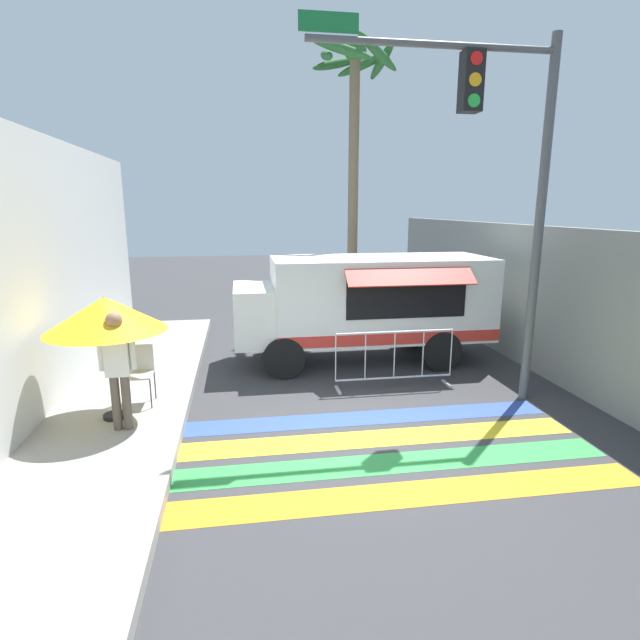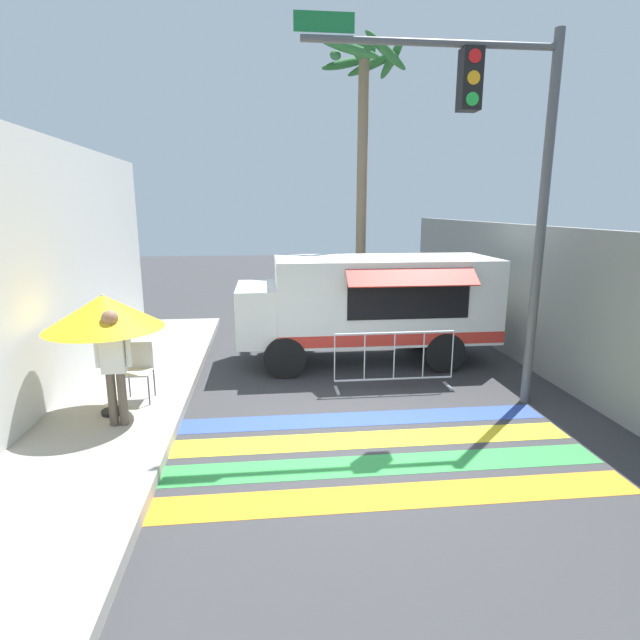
# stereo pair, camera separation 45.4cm
# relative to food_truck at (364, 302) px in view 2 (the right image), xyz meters

# --- Properties ---
(ground_plane) EXTENTS (60.00, 60.00, 0.00)m
(ground_plane) POSITION_rel_food_truck_xyz_m (-0.80, -3.87, -1.38)
(ground_plane) COLOR #38383A
(sidewalk_left) EXTENTS (4.40, 16.00, 0.18)m
(sidewalk_left) POSITION_rel_food_truck_xyz_m (-5.77, -3.87, -1.29)
(sidewalk_left) COLOR #99968E
(sidewalk_left) RESTS_ON ground_plane
(concrete_wall_right) EXTENTS (0.20, 16.00, 3.05)m
(concrete_wall_right) POSITION_rel_food_truck_xyz_m (3.57, -0.87, 0.14)
(concrete_wall_right) COLOR gray
(concrete_wall_right) RESTS_ON ground_plane
(crosswalk_painted) EXTENTS (6.40, 2.84, 0.01)m
(crosswalk_painted) POSITION_rel_food_truck_xyz_m (-0.80, -4.26, -1.38)
(crosswalk_painted) COLOR orange
(crosswalk_painted) RESTS_ON ground_plane
(food_truck) EXTENTS (5.60, 2.47, 2.35)m
(food_truck) POSITION_rel_food_truck_xyz_m (0.00, 0.00, 0.00)
(food_truck) COLOR white
(food_truck) RESTS_ON ground_plane
(traffic_signal_pole) EXTENTS (4.19, 0.29, 6.20)m
(traffic_signal_pole) POSITION_rel_food_truck_xyz_m (1.64, -2.69, 2.84)
(traffic_signal_pole) COLOR #515456
(traffic_signal_pole) RESTS_ON ground_plane
(patio_umbrella) EXTENTS (1.79, 1.79, 1.94)m
(patio_umbrella) POSITION_rel_food_truck_xyz_m (-4.65, -2.87, 0.46)
(patio_umbrella) COLOR black
(patio_umbrella) RESTS_ON sidewalk_left
(folding_chair) EXTENTS (0.45, 0.45, 0.99)m
(folding_chair) POSITION_rel_food_truck_xyz_m (-4.36, -2.25, -0.60)
(folding_chair) COLOR #4C4C51
(folding_chair) RESTS_ON sidewalk_left
(vendor_person) EXTENTS (0.53, 0.24, 1.79)m
(vendor_person) POSITION_rel_food_truck_xyz_m (-4.43, -3.32, -0.18)
(vendor_person) COLOR brown
(vendor_person) RESTS_ON sidewalk_left
(barricade_front) EXTENTS (2.31, 0.44, 1.14)m
(barricade_front) POSITION_rel_food_truck_xyz_m (0.24, -1.81, -0.81)
(barricade_front) COLOR #B7BABF
(barricade_front) RESTS_ON ground_plane
(palm_tree) EXTENTS (2.45, 2.55, 7.74)m
(palm_tree) POSITION_rel_food_truck_xyz_m (0.52, 3.31, 4.36)
(palm_tree) COLOR #7A664C
(palm_tree) RESTS_ON ground_plane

